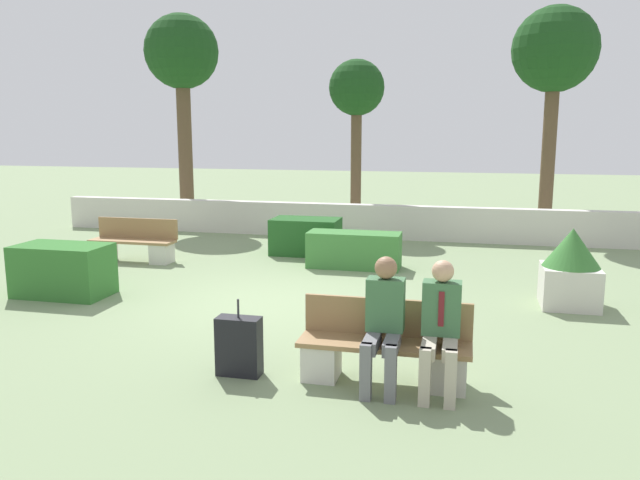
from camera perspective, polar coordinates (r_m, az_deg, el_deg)
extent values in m
plane|color=gray|center=(9.51, -4.27, -5.72)|extent=(60.00, 60.00, 0.00)
cube|color=beige|center=(15.10, 2.52, 1.78)|extent=(14.94, 0.30, 0.81)
cube|color=#937047|center=(6.50, 5.85, -9.54)|extent=(1.77, 0.44, 0.05)
cube|color=#937047|center=(6.65, 6.16, -7.02)|extent=(1.77, 0.04, 0.40)
cube|color=beige|center=(6.68, 0.14, -10.91)|extent=(0.36, 0.40, 0.38)
cube|color=beige|center=(6.53, 11.64, -11.64)|extent=(0.36, 0.40, 0.38)
cube|color=#937047|center=(12.83, -16.80, -0.10)|extent=(1.72, 0.44, 0.05)
cube|color=#937047|center=(13.00, -16.32, 1.06)|extent=(1.72, 0.04, 0.40)
cube|color=beige|center=(13.19, -19.13, -0.92)|extent=(0.36, 0.40, 0.38)
cube|color=beige|center=(12.57, -14.26, -1.20)|extent=(0.36, 0.40, 0.38)
cube|color=#B2A893|center=(6.23, 9.93, -9.63)|extent=(0.14, 0.46, 0.13)
cube|color=#B2A893|center=(6.22, 11.80, -9.72)|extent=(0.14, 0.46, 0.13)
cube|color=#B2A893|center=(6.09, 9.54, -12.27)|extent=(0.11, 0.11, 0.56)
cube|color=#B2A893|center=(6.09, 11.85, -12.38)|extent=(0.11, 0.11, 0.56)
cube|color=#3D6B42|center=(6.35, 11.06, -6.11)|extent=(0.38, 0.22, 0.54)
sphere|color=tan|center=(6.24, 11.17, -2.81)|extent=(0.22, 0.22, 0.22)
cube|color=maroon|center=(6.24, 11.02, -6.22)|extent=(0.06, 0.01, 0.35)
cube|color=slate|center=(6.28, 4.75, -9.34)|extent=(0.14, 0.46, 0.13)
cube|color=slate|center=(6.26, 6.59, -9.46)|extent=(0.14, 0.46, 0.13)
cube|color=slate|center=(6.15, 4.21, -11.94)|extent=(0.11, 0.11, 0.56)
cube|color=slate|center=(6.12, 6.47, -12.10)|extent=(0.11, 0.11, 0.56)
cube|color=#3D6B42|center=(6.39, 6.01, -5.86)|extent=(0.38, 0.22, 0.54)
sphere|color=#936B4C|center=(6.28, 6.05, -2.54)|extent=(0.23, 0.23, 0.23)
cube|color=#235623|center=(13.04, -1.31, 0.34)|extent=(1.40, 0.83, 0.75)
cube|color=#33702D|center=(10.58, -22.44, -2.57)|extent=(1.43, 0.81, 0.81)
cube|color=#3D7A38|center=(11.79, 3.13, -0.91)|extent=(1.74, 0.65, 0.68)
cube|color=beige|center=(9.91, 21.84, -3.97)|extent=(0.80, 0.80, 0.60)
cone|color=#387533|center=(9.79, 22.07, -0.64)|extent=(0.82, 0.82, 0.57)
cube|color=black|center=(6.76, -7.41, -9.61)|extent=(0.47, 0.22, 0.63)
cylinder|color=#333338|center=(6.63, -7.49, -6.21)|extent=(0.02, 0.02, 0.20)
cylinder|color=brown|center=(17.70, -12.22, 8.13)|extent=(0.39, 0.39, 4.09)
sphere|color=#194219|center=(17.81, -12.54, 16.48)|extent=(1.98, 1.98, 1.98)
cylinder|color=brown|center=(16.07, 3.29, 6.62)|extent=(0.27, 0.27, 3.23)
sphere|color=#194219|center=(16.07, 3.36, 13.75)|extent=(1.40, 1.40, 1.40)
cylinder|color=brown|center=(16.15, 20.15, 7.21)|extent=(0.33, 0.33, 3.89)
sphere|color=#194219|center=(16.24, 20.70, 16.01)|extent=(2.00, 2.00, 2.00)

